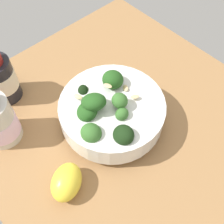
{
  "coord_description": "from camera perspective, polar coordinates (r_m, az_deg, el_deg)",
  "views": [
    {
      "loc": [
        -24.21,
        -25.51,
        51.78
      ],
      "look_at": [
        -2.19,
        -1.62,
        4.0
      ],
      "focal_mm": 44.44,
      "sensor_mm": 36.0,
      "label": 1
    }
  ],
  "objects": [
    {
      "name": "ground_plane",
      "position": [
        0.65,
        0.45,
        -1.27
      ],
      "size": [
        61.75,
        61.75,
        4.98
      ],
      "primitive_type": "cube",
      "color": "#996D42"
    },
    {
      "name": "bowl_of_broccoli",
      "position": [
        0.57,
        -0.2,
        0.18
      ],
      "size": [
        21.74,
        21.74,
        12.21
      ],
      "color": "white",
      "rests_on": "ground_plane"
    },
    {
      "name": "bottle_short",
      "position": [
        0.66,
        -22.08,
        6.42
      ],
      "size": [
        7.07,
        7.07,
        12.96
      ],
      "color": "black",
      "rests_on": "ground_plane"
    },
    {
      "name": "lemon_wedge",
      "position": [
        0.53,
        -9.36,
        -14.02
      ],
      "size": [
        9.26,
        8.69,
        5.12
      ],
      "primitive_type": "ellipsoid",
      "rotation": [
        0.0,
        0.0,
        3.73
      ],
      "color": "yellow",
      "rests_on": "ground_plane"
    }
  ]
}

